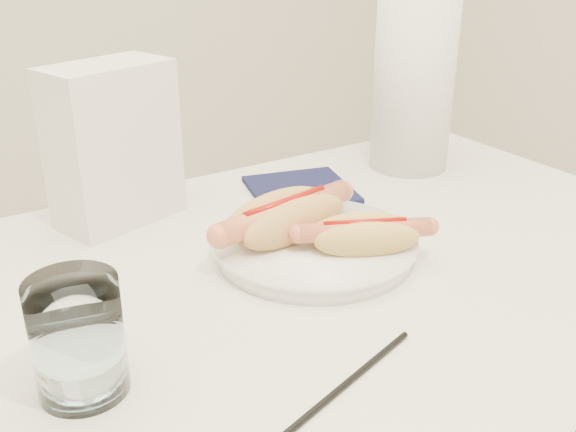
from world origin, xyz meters
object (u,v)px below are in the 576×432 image
hotdog_right (364,235)px  water_glass (78,338)px  table (278,363)px  plate (315,248)px  hotdog_left (285,218)px  napkin_box (113,145)px  paper_towel_roll (414,80)px

hotdog_right → water_glass: size_ratio=1.40×
table → plate: plate is taller
hotdog_left → napkin_box: napkin_box is taller
hotdog_left → water_glass: (-0.28, -0.13, 0.01)m
plate → paper_towel_roll: bearing=30.2°
plate → hotdog_right: bearing=-58.5°
plate → napkin_box: napkin_box is taller
napkin_box → paper_towel_roll: paper_towel_roll is taller
hotdog_left → table: bearing=-135.3°
plate → water_glass: water_glass is taller
hotdog_left → hotdog_right: (0.06, -0.08, -0.01)m
hotdog_left → hotdog_right: hotdog_left is taller
hotdog_left → water_glass: 0.31m
table → paper_towel_roll: (0.41, 0.26, 0.20)m
hotdog_right → napkin_box: (-0.19, 0.28, 0.06)m
water_glass → hotdog_right: bearing=8.1°
water_glass → napkin_box: napkin_box is taller
table → napkin_box: size_ratio=5.83×
hotdog_left → hotdog_right: size_ratio=1.34×
hotdog_right → hotdog_left: bearing=151.3°
table → water_glass: 0.23m
plate → water_glass: size_ratio=2.22×
plate → water_glass: bearing=-161.9°
table → hotdog_right: 0.17m
table → paper_towel_roll: size_ratio=4.33×
water_glass → paper_towel_roll: paper_towel_roll is taller
hotdog_right → paper_towel_roll: 0.37m
table → hotdog_right: bearing=14.7°
hotdog_left → water_glass: bearing=-165.8°
hotdog_right → water_glass: water_glass is taller
table → napkin_box: (-0.05, 0.31, 0.16)m
table → paper_towel_roll: 0.53m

